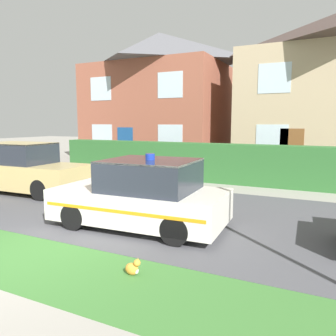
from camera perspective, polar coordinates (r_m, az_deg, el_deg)
name	(u,v)px	position (r m, az deg, el deg)	size (l,w,h in m)	color
ground_plane	(13,256)	(6.62, -25.33, -13.63)	(80.00, 80.00, 0.00)	gray
road_strip	(130,206)	(9.36, -6.63, -6.65)	(28.00, 5.97, 0.01)	#4C4C51
lawn_verge	(12,256)	(6.61, -25.54, -13.67)	(28.00, 1.77, 0.01)	#3D7533
garden_hedge	(220,163)	(13.08, 9.10, 0.84)	(14.82, 0.75, 1.53)	#2D662D
police_car	(143,195)	(7.41, -4.41, -4.75)	(3.96, 2.02, 1.66)	black
cat	(133,268)	(5.32, -6.11, -16.92)	(0.32, 0.17, 0.28)	orange
neighbour_car_near	(23,169)	(12.09, -23.97, -0.18)	(4.57, 1.78, 1.67)	black
house_left	(159,97)	(20.68, -1.53, 12.30)	(8.29, 6.26, 7.74)	#93513D
house_right	(331,92)	(18.43, 26.57, 11.72)	(8.74, 6.45, 7.55)	tan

